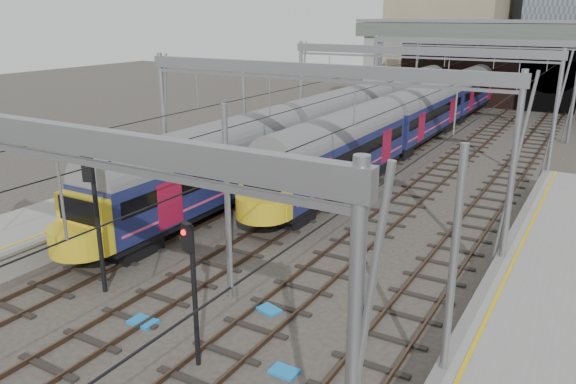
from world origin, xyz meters
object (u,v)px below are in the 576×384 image
Objects in this scene: train_main at (448,100)px; train_second at (340,120)px; signal_near_left at (95,208)px; signal_near_centre at (192,277)px.

train_second is at bearing -105.84° from train_main.
train_second is at bearing 75.26° from signal_near_left.
train_main is 1.32× the size of train_second.
train_main is 11.78× the size of signal_near_left.
train_main is 40.12m from signal_near_centre.
signal_near_centre is (5.84, -1.83, -0.41)m from signal_near_left.
signal_near_left is at bearing -93.35° from train_main.
train_main reaches higher than signal_near_centre.
train_main is 13.76× the size of signal_near_centre.
signal_near_left reaches higher than train_main.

